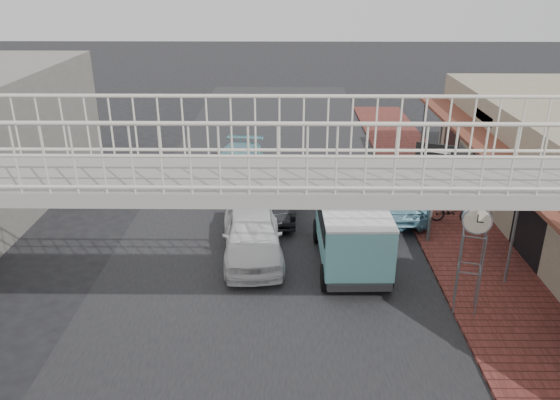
{
  "coord_description": "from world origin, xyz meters",
  "views": [
    {
      "loc": [
        0.56,
        -12.68,
        8.39
      ],
      "look_at": [
        0.38,
        2.98,
        1.8
      ],
      "focal_mm": 35.0,
      "sensor_mm": 36.0,
      "label": 1
    }
  ],
  "objects_px": {
    "dark_sedan": "(271,191)",
    "angkot_curb": "(382,190)",
    "angkot_van": "(351,225)",
    "street_clock": "(476,225)",
    "white_hatchback": "(252,234)",
    "angkot_far": "(236,166)",
    "motorcycle_far": "(403,179)",
    "motorcycle_near": "(453,211)",
    "arrow_sign": "(465,165)"
  },
  "relations": [
    {
      "from": "white_hatchback",
      "to": "angkot_far",
      "type": "bearing_deg",
      "value": 93.57
    },
    {
      "from": "dark_sedan",
      "to": "angkot_curb",
      "type": "height_order",
      "value": "dark_sedan"
    },
    {
      "from": "white_hatchback",
      "to": "dark_sedan",
      "type": "xyz_separation_m",
      "value": [
        0.5,
        3.57,
        0.03
      ]
    },
    {
      "from": "motorcycle_far",
      "to": "street_clock",
      "type": "height_order",
      "value": "street_clock"
    },
    {
      "from": "white_hatchback",
      "to": "street_clock",
      "type": "relative_size",
      "value": 1.52
    },
    {
      "from": "angkot_van",
      "to": "angkot_curb",
      "type": "bearing_deg",
      "value": 67.81
    },
    {
      "from": "dark_sedan",
      "to": "angkot_van",
      "type": "bearing_deg",
      "value": -60.25
    },
    {
      "from": "white_hatchback",
      "to": "street_clock",
      "type": "height_order",
      "value": "street_clock"
    },
    {
      "from": "motorcycle_far",
      "to": "angkot_van",
      "type": "bearing_deg",
      "value": 165.07
    },
    {
      "from": "motorcycle_near",
      "to": "angkot_curb",
      "type": "bearing_deg",
      "value": 69.43
    },
    {
      "from": "angkot_curb",
      "to": "street_clock",
      "type": "relative_size",
      "value": 1.79
    },
    {
      "from": "dark_sedan",
      "to": "angkot_far",
      "type": "bearing_deg",
      "value": 115.22
    },
    {
      "from": "arrow_sign",
      "to": "street_clock",
      "type": "bearing_deg",
      "value": -77.99
    },
    {
      "from": "angkot_van",
      "to": "street_clock",
      "type": "distance_m",
      "value": 3.92
    },
    {
      "from": "angkot_curb",
      "to": "street_clock",
      "type": "bearing_deg",
      "value": 96.97
    },
    {
      "from": "motorcycle_near",
      "to": "arrow_sign",
      "type": "height_order",
      "value": "arrow_sign"
    },
    {
      "from": "angkot_far",
      "to": "arrow_sign",
      "type": "xyz_separation_m",
      "value": [
        7.63,
        -6.14,
        2.19
      ]
    },
    {
      "from": "white_hatchback",
      "to": "motorcycle_near",
      "type": "distance_m",
      "value": 7.39
    },
    {
      "from": "motorcycle_near",
      "to": "motorcycle_far",
      "type": "height_order",
      "value": "motorcycle_far"
    },
    {
      "from": "angkot_curb",
      "to": "dark_sedan",
      "type": "bearing_deg",
      "value": 0.55
    },
    {
      "from": "angkot_far",
      "to": "motorcycle_far",
      "type": "relative_size",
      "value": 2.93
    },
    {
      "from": "angkot_far",
      "to": "motorcycle_near",
      "type": "bearing_deg",
      "value": -21.64
    },
    {
      "from": "angkot_far",
      "to": "angkot_van",
      "type": "height_order",
      "value": "angkot_van"
    },
    {
      "from": "angkot_curb",
      "to": "motorcycle_near",
      "type": "height_order",
      "value": "angkot_curb"
    },
    {
      "from": "dark_sedan",
      "to": "white_hatchback",
      "type": "bearing_deg",
      "value": -99.63
    },
    {
      "from": "angkot_van",
      "to": "dark_sedan",
      "type": "bearing_deg",
      "value": 120.17
    },
    {
      "from": "angkot_van",
      "to": "motorcycle_far",
      "type": "xyz_separation_m",
      "value": [
        2.76,
        5.93,
        -0.75
      ]
    },
    {
      "from": "dark_sedan",
      "to": "angkot_van",
      "type": "relative_size",
      "value": 1.11
    },
    {
      "from": "motorcycle_near",
      "to": "arrow_sign",
      "type": "distance_m",
      "value": 3.04
    },
    {
      "from": "dark_sedan",
      "to": "angkot_curb",
      "type": "bearing_deg",
      "value": 1.04
    },
    {
      "from": "dark_sedan",
      "to": "motorcycle_far",
      "type": "height_order",
      "value": "dark_sedan"
    },
    {
      "from": "street_clock",
      "to": "arrow_sign",
      "type": "bearing_deg",
      "value": 94.49
    },
    {
      "from": "angkot_curb",
      "to": "motorcycle_far",
      "type": "height_order",
      "value": "angkot_curb"
    },
    {
      "from": "motorcycle_near",
      "to": "street_clock",
      "type": "relative_size",
      "value": 0.53
    },
    {
      "from": "white_hatchback",
      "to": "angkot_curb",
      "type": "relative_size",
      "value": 0.85
    },
    {
      "from": "angkot_far",
      "to": "motorcycle_near",
      "type": "xyz_separation_m",
      "value": [
        8.06,
        -4.29,
        -0.19
      ]
    },
    {
      "from": "angkot_van",
      "to": "motorcycle_far",
      "type": "height_order",
      "value": "angkot_van"
    },
    {
      "from": "white_hatchback",
      "to": "street_clock",
      "type": "bearing_deg",
      "value": -33.51
    },
    {
      "from": "white_hatchback",
      "to": "angkot_curb",
      "type": "xyz_separation_m",
      "value": [
        4.7,
        3.77,
        -0.03
      ]
    },
    {
      "from": "angkot_van",
      "to": "motorcycle_near",
      "type": "height_order",
      "value": "angkot_van"
    },
    {
      "from": "dark_sedan",
      "to": "angkot_van",
      "type": "distance_m",
      "value": 4.9
    },
    {
      "from": "angkot_van",
      "to": "motorcycle_near",
      "type": "distance_m",
      "value": 5.01
    },
    {
      "from": "white_hatchback",
      "to": "angkot_far",
      "type": "xyz_separation_m",
      "value": [
        -1.07,
        6.68,
        -0.07
      ]
    },
    {
      "from": "angkot_curb",
      "to": "motorcycle_near",
      "type": "distance_m",
      "value": 2.69
    },
    {
      "from": "angkot_far",
      "to": "angkot_van",
      "type": "xyz_separation_m",
      "value": [
        4.11,
        -7.25,
        0.64
      ]
    },
    {
      "from": "dark_sedan",
      "to": "street_clock",
      "type": "relative_size",
      "value": 1.63
    },
    {
      "from": "angkot_van",
      "to": "street_clock",
      "type": "height_order",
      "value": "street_clock"
    },
    {
      "from": "motorcycle_far",
      "to": "street_clock",
      "type": "relative_size",
      "value": 0.55
    },
    {
      "from": "motorcycle_near",
      "to": "motorcycle_far",
      "type": "bearing_deg",
      "value": 32.5
    },
    {
      "from": "dark_sedan",
      "to": "arrow_sign",
      "type": "bearing_deg",
      "value": -28.24
    }
  ]
}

